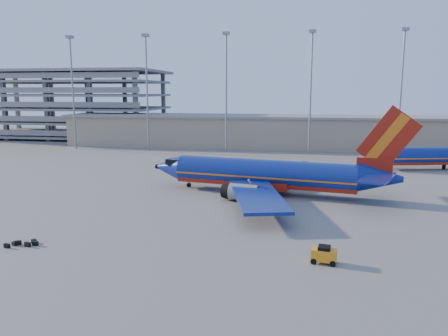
% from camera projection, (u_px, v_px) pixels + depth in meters
% --- Properties ---
extents(ground, '(220.00, 220.00, 0.00)m').
position_uv_depth(ground, '(206.00, 196.00, 62.24)').
color(ground, slate).
rests_on(ground, ground).
extents(terminal_building, '(122.00, 16.00, 8.50)m').
position_uv_depth(terminal_building, '(289.00, 131.00, 116.05)').
color(terminal_building, gray).
rests_on(terminal_building, ground).
extents(parking_garage, '(62.00, 32.00, 21.40)m').
position_uv_depth(parking_garage, '(69.00, 101.00, 142.62)').
color(parking_garage, slate).
rests_on(parking_garage, ground).
extents(light_mast_row, '(101.60, 1.60, 28.65)m').
position_uv_depth(light_mast_row, '(268.00, 80.00, 102.98)').
color(light_mast_row, gray).
rests_on(light_mast_row, ground).
extents(aircraft_main, '(38.31, 36.56, 13.05)m').
position_uv_depth(aircraft_main, '(270.00, 175.00, 63.39)').
color(aircraft_main, navy).
rests_on(aircraft_main, ground).
extents(baggage_tug, '(2.32, 1.60, 1.55)m').
position_uv_depth(baggage_tug, '(324.00, 254.00, 37.87)').
color(baggage_tug, orange).
rests_on(baggage_tug, ground).
extents(luggage_pile, '(2.85, 2.18, 0.44)m').
position_uv_depth(luggage_pile, '(22.00, 244.00, 42.29)').
color(luggage_pile, black).
rests_on(luggage_pile, ground).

